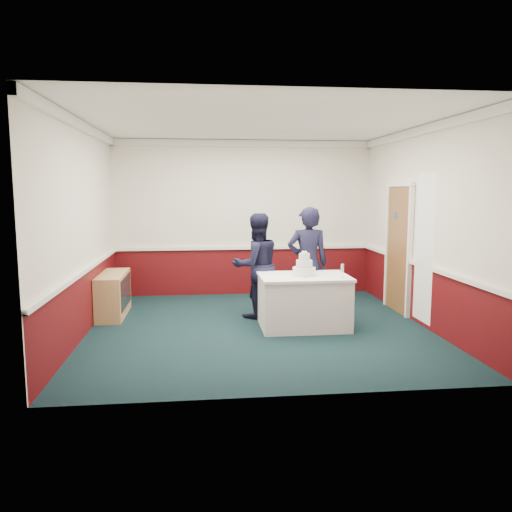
{
  "coord_description": "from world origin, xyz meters",
  "views": [
    {
      "loc": [
        -0.84,
        -7.2,
        2.05
      ],
      "look_at": [
        -0.05,
        -0.1,
        1.1
      ],
      "focal_mm": 35.0,
      "sensor_mm": 36.0,
      "label": 1
    }
  ],
  "objects": [
    {
      "name": "cake_table",
      "position": [
        0.67,
        -0.04,
        0.4
      ],
      "size": [
        1.32,
        0.92,
        0.79
      ],
      "color": "white",
      "rests_on": "ground"
    },
    {
      "name": "person_woman",
      "position": [
        0.85,
        0.51,
        0.89
      ],
      "size": [
        0.67,
        0.46,
        1.79
      ],
      "primitive_type": "imported",
      "rotation": [
        0.0,
        0.0,
        3.09
      ],
      "color": "black",
      "rests_on": "ground"
    },
    {
      "name": "person_man",
      "position": [
        0.04,
        0.67,
        0.84
      ],
      "size": [
        0.97,
        0.85,
        1.68
      ],
      "primitive_type": "imported",
      "rotation": [
        0.0,
        0.0,
        3.44
      ],
      "color": "black",
      "rests_on": "ground"
    },
    {
      "name": "wedding_cake",
      "position": [
        0.67,
        -0.04,
        0.9
      ],
      "size": [
        0.35,
        0.35,
        0.36
      ],
      "color": "white",
      "rests_on": "cake_table"
    },
    {
      "name": "room_shell",
      "position": [
        0.08,
        0.61,
        1.97
      ],
      "size": [
        5.0,
        5.0,
        3.0
      ],
      "color": "silver",
      "rests_on": "ground"
    },
    {
      "name": "cake_knife",
      "position": [
        0.64,
        -0.24,
        0.79
      ],
      "size": [
        0.03,
        0.22,
        0.0
      ],
      "primitive_type": "cube",
      "rotation": [
        0.0,
        0.0,
        0.09
      ],
      "color": "silver",
      "rests_on": "cake_table"
    },
    {
      "name": "sideboard",
      "position": [
        -2.28,
        1.0,
        0.35
      ],
      "size": [
        0.41,
        1.2,
        0.7
      ],
      "color": "tan",
      "rests_on": "ground"
    },
    {
      "name": "champagne_flute",
      "position": [
        1.17,
        -0.32,
        0.93
      ],
      "size": [
        0.05,
        0.05,
        0.21
      ],
      "color": "silver",
      "rests_on": "cake_table"
    },
    {
      "name": "ground",
      "position": [
        0.0,
        0.0,
        0.0
      ],
      "size": [
        5.0,
        5.0,
        0.0
      ],
      "primitive_type": "plane",
      "color": "black",
      "rests_on": "ground"
    }
  ]
}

